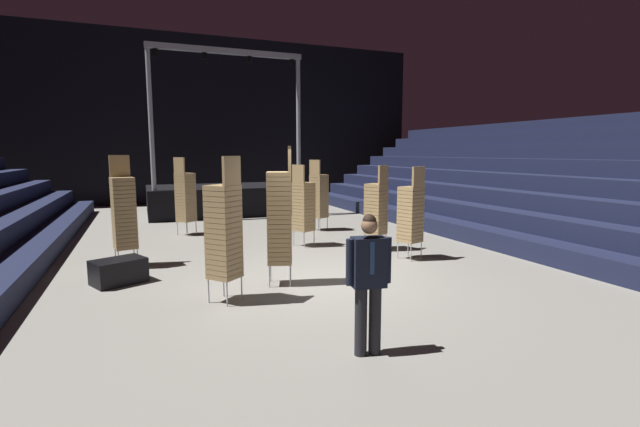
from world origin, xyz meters
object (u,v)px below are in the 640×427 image
chair_stack_front_right (304,206)px  man_with_tie (369,276)px  chair_stack_mid_left (124,212)px  equipment_road_case (119,271)px  chair_stack_rear_centre (280,217)px  stage_riser (225,197)px  chair_stack_rear_right (224,230)px  chair_stack_mid_right (411,213)px  chair_stack_front_left (185,196)px  chair_stack_mid_centre (376,208)px  chair_stack_rear_left (319,195)px

chair_stack_front_right → man_with_tie: bearing=-39.9°
chair_stack_mid_left → equipment_road_case: chair_stack_mid_left is taller
man_with_tie → chair_stack_rear_centre: bearing=-79.3°
man_with_tie → chair_stack_mid_left: bearing=-55.2°
stage_riser → chair_stack_rear_centre: 10.41m
man_with_tie → chair_stack_rear_centre: size_ratio=0.68×
chair_stack_rear_right → chair_stack_rear_centre: 1.28m
chair_stack_mid_right → chair_stack_rear_centre: size_ratio=0.83×
man_with_tie → chair_stack_front_left: (-1.29, 9.16, 0.17)m
chair_stack_front_right → equipment_road_case: bearing=-93.1°
man_with_tie → chair_stack_front_right: chair_stack_front_right is taller
chair_stack_mid_left → equipment_road_case: bearing=74.1°
equipment_road_case → chair_stack_front_left: bearing=70.7°
chair_stack_mid_right → chair_stack_mid_centre: bearing=83.7°
chair_stack_mid_centre → chair_stack_rear_centre: 3.71m
chair_stack_mid_right → chair_stack_rear_left: chair_stack_rear_left is taller
chair_stack_mid_left → chair_stack_rear_centre: 3.67m
chair_stack_mid_centre → chair_stack_mid_right: bearing=-106.3°
chair_stack_front_right → chair_stack_rear_centre: size_ratio=0.83×
man_with_tie → chair_stack_mid_right: (3.23, 4.07, 0.09)m
chair_stack_mid_right → equipment_road_case: 6.24m
chair_stack_mid_left → equipment_road_case: 1.62m
chair_stack_front_right → chair_stack_rear_left: 2.45m
chair_stack_front_left → chair_stack_front_right: size_ratio=1.08×
man_with_tie → chair_stack_rear_centre: (-0.14, 3.22, 0.30)m
chair_stack_front_right → chair_stack_mid_right: same height
stage_riser → chair_stack_rear_centre: size_ratio=2.40×
chair_stack_front_right → chair_stack_mid_right: 2.91m
chair_stack_mid_right → chair_stack_rear_left: 4.42m
chair_stack_front_right → chair_stack_front_left: bearing=-163.1°
chair_stack_rear_centre → chair_stack_mid_left: bearing=66.4°
stage_riser → man_with_tie: 13.60m
chair_stack_front_right → chair_stack_mid_centre: 1.90m
chair_stack_front_right → chair_stack_mid_left: 4.34m
chair_stack_mid_left → chair_stack_mid_centre: (5.82, -0.47, -0.13)m
chair_stack_mid_right → chair_stack_front_left: bearing=112.6°
chair_stack_mid_left → chair_stack_rear_centre: bearing=126.1°
chair_stack_front_left → chair_stack_rear_centre: bearing=-27.6°
chair_stack_front_left → chair_stack_rear_right: (0.02, -6.55, 0.04)m
chair_stack_front_left → chair_stack_rear_left: 4.04m
stage_riser → equipment_road_case: bearing=-111.2°
chair_stack_mid_left → chair_stack_rear_right: (1.59, -3.08, 0.00)m
chair_stack_front_left → chair_stack_mid_left: bearing=-62.9°
chair_stack_front_left → stage_riser: bearing=118.2°
chair_stack_front_right → equipment_road_case: (-4.39, -1.96, -0.84)m
stage_riser → chair_stack_mid_right: (2.61, -9.52, 0.42)m
stage_riser → chair_stack_mid_right: stage_riser is taller
chair_stack_front_left → chair_stack_mid_centre: bearing=8.7°
chair_stack_mid_centre → chair_stack_rear_centre: bearing=-176.0°
chair_stack_mid_centre → chair_stack_rear_left: size_ratio=0.96×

